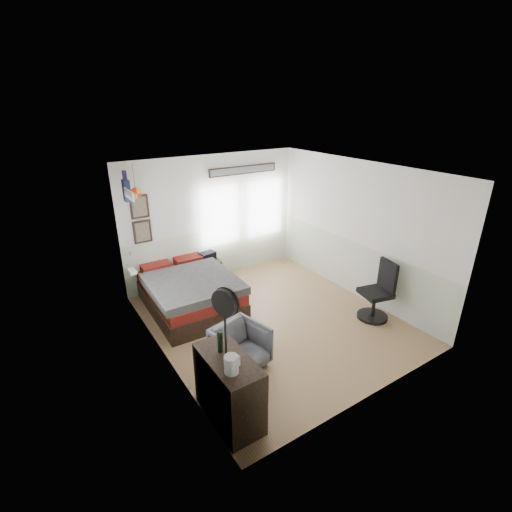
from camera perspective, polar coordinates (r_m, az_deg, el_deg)
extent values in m
cube|color=#946843|center=(6.87, 2.55, -9.84)|extent=(4.00, 4.50, 0.01)
cube|color=white|center=(8.07, -6.59, 5.76)|extent=(4.00, 0.02, 2.70)
cube|color=white|center=(4.79, 18.73, -7.93)|extent=(4.00, 0.02, 2.70)
cube|color=white|center=(5.42, -14.75, -3.68)|extent=(0.02, 4.50, 2.70)
cube|color=white|center=(7.52, 15.31, 3.80)|extent=(0.02, 4.50, 2.70)
cube|color=white|center=(5.87, 3.02, 12.98)|extent=(4.00, 4.50, 0.02)
cube|color=beige|center=(8.33, -6.32, 0.49)|extent=(4.00, 0.01, 1.10)
cube|color=beige|center=(5.82, -13.88, -10.73)|extent=(0.01, 4.50, 1.10)
cube|color=beige|center=(7.80, 14.66, -1.77)|extent=(0.01, 4.50, 1.10)
cube|color=silver|center=(5.87, -16.24, -0.66)|extent=(0.03, 2.20, 1.35)
cube|color=silver|center=(8.08, -5.52, 6.21)|extent=(0.95, 0.03, 1.30)
cube|color=silver|center=(8.65, 1.28, 7.43)|extent=(0.95, 0.03, 1.30)
cube|color=black|center=(7.52, -17.08, 3.59)|extent=(0.35, 0.03, 0.45)
cube|color=black|center=(7.38, -17.53, 7.25)|extent=(0.35, 0.03, 0.45)
cube|color=#7F7259|center=(7.50, -17.04, 3.56)|extent=(0.27, 0.01, 0.37)
cube|color=#7F7259|center=(7.36, -17.49, 7.23)|extent=(0.27, 0.01, 0.37)
cube|color=black|center=(8.16, -1.96, 13.11)|extent=(1.65, 0.03, 0.18)
cube|color=gray|center=(8.15, -1.91, 13.09)|extent=(1.58, 0.01, 0.13)
cube|color=white|center=(6.15, -18.94, 8.94)|extent=(0.02, 0.48, 0.14)
sphere|color=red|center=(7.02, -18.01, 9.24)|extent=(0.20, 0.20, 0.20)
cube|color=black|center=(7.29, -10.16, -6.55)|extent=(1.54, 2.16, 0.34)
cube|color=maroon|center=(7.16, -10.31, -4.70)|extent=(1.50, 2.11, 0.19)
cube|color=#474747|center=(6.89, -9.64, -4.22)|extent=(1.58, 1.61, 0.15)
cube|color=maroon|center=(7.71, -15.28, -1.69)|extent=(0.59, 0.37, 0.15)
cube|color=maroon|center=(7.92, -10.51, -0.58)|extent=(0.59, 0.37, 0.15)
cube|color=black|center=(4.83, -4.17, -19.63)|extent=(0.48, 1.00, 0.90)
imported|color=#5C5E65|center=(5.65, -2.41, -13.84)|extent=(0.84, 0.86, 0.66)
cube|color=black|center=(8.15, -7.35, -2.36)|extent=(0.54, 0.45, 0.51)
cylinder|color=black|center=(7.24, 17.44, -8.83)|extent=(0.55, 0.55, 0.05)
cylinder|color=black|center=(7.12, 17.66, -7.19)|extent=(0.06, 0.06, 0.43)
cube|color=black|center=(7.01, 17.90, -5.45)|extent=(0.59, 0.59, 0.09)
cube|color=black|center=(6.99, 19.61, -2.82)|extent=(0.16, 0.45, 0.55)
cylinder|color=silver|center=(4.28, -3.82, -16.31)|extent=(0.16, 0.16, 0.22)
cube|color=silver|center=(4.31, -2.65, -15.77)|extent=(0.02, 0.02, 0.13)
cylinder|color=black|center=(4.57, -5.54, -12.95)|extent=(0.07, 0.07, 0.28)
cylinder|color=black|center=(4.42, -4.74, -11.21)|extent=(0.03, 0.03, 0.67)
cylinder|color=black|center=(4.23, -4.90, -7.20)|extent=(0.18, 0.34, 0.34)
cylinder|color=black|center=(4.25, -4.37, -7.04)|extent=(0.15, 0.34, 0.36)
cube|color=black|center=(8.01, -7.48, -0.09)|extent=(0.37, 0.28, 0.20)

